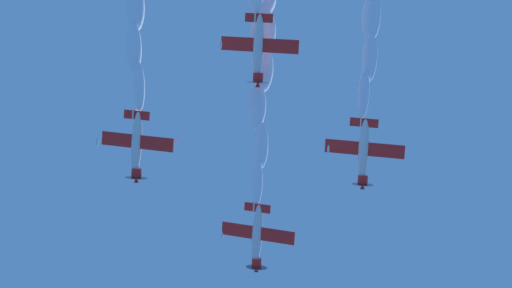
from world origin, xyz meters
The scene contains 5 objects.
airplane_lead centered at (-4.63, 3.45, 88.33)m, with size 7.81×8.17×3.79m.
airplane_left_wingman centered at (9.13, -5.94, 86.61)m, with size 7.80×8.19×3.81m.
airplane_right_wingman centered at (1.59, 17.08, 87.60)m, with size 7.81×8.33×3.50m.
airplane_slot_tail centered at (15.37, 9.25, 87.10)m, with size 7.83×8.18×3.69m.
smoke_trail_lead centered at (14.56, 9.36, 90.21)m, with size 25.35×9.79×4.61m.
Camera 1 is at (23.12, 11.17, 1.43)m, focal length 57.75 mm.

